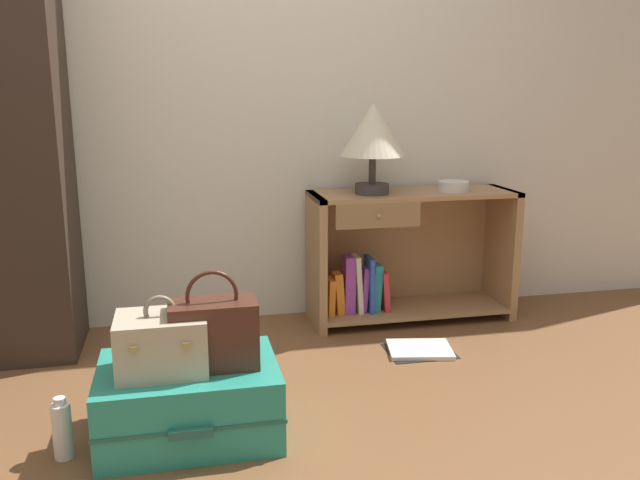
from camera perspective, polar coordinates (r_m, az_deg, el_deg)
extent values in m
plane|color=brown|center=(2.23, -4.49, -19.15)|extent=(9.00, 9.00, 0.00)
cube|color=silver|center=(3.38, -8.53, 14.85)|extent=(6.40, 0.10, 2.60)
cube|color=#A37A51|center=(3.30, -0.34, -1.87)|extent=(0.04, 0.35, 0.67)
cube|color=#A37A51|center=(3.64, 15.45, -0.93)|extent=(0.04, 0.35, 0.67)
cube|color=#A37A51|center=(3.37, 8.12, 3.99)|extent=(1.05, 0.35, 0.02)
cube|color=#A37A51|center=(3.51, 7.80, -5.85)|extent=(0.97, 0.35, 0.02)
cube|color=#A37A51|center=(3.59, 7.03, -0.74)|extent=(0.97, 0.01, 0.65)
cube|color=#8F6B47|center=(3.15, 5.06, 2.15)|extent=(0.42, 0.02, 0.12)
sphere|color=#9E844C|center=(3.14, 5.15, 2.09)|extent=(0.02, 0.02, 0.02)
cube|color=orange|center=(3.34, 0.86, -4.90)|extent=(0.04, 0.12, 0.19)
cube|color=orange|center=(3.34, 1.63, -4.62)|extent=(0.06, 0.08, 0.21)
cube|color=purple|center=(3.34, 2.51, -3.88)|extent=(0.06, 0.09, 0.30)
cube|color=beige|center=(3.35, 3.25, -3.82)|extent=(0.04, 0.11, 0.30)
cube|color=purple|center=(3.37, 3.81, -4.31)|extent=(0.04, 0.08, 0.23)
cube|color=#2D51B2|center=(3.37, 4.31, -3.83)|extent=(0.03, 0.13, 0.29)
cube|color=teal|center=(3.39, 4.88, -4.13)|extent=(0.05, 0.08, 0.25)
cube|color=red|center=(3.41, 5.57, -4.38)|extent=(0.04, 0.11, 0.21)
cylinder|color=#3D3838|center=(3.27, 4.53, 4.46)|extent=(0.17, 0.17, 0.05)
cylinder|color=#3D3838|center=(3.26, 4.56, 6.09)|extent=(0.04, 0.04, 0.14)
cone|color=beige|center=(3.24, 4.62, 9.55)|extent=(0.32, 0.32, 0.26)
cylinder|color=silver|center=(3.41, 11.53, 4.60)|extent=(0.16, 0.16, 0.05)
cube|color=teal|center=(2.38, -11.27, -13.48)|extent=(0.61, 0.43, 0.26)
cube|color=#235E52|center=(2.38, -11.27, -13.48)|extent=(0.62, 0.44, 0.01)
cube|color=#235E52|center=(2.18, -11.13, -16.14)|extent=(0.14, 0.02, 0.03)
cube|color=#B7A88E|center=(2.27, -13.59, -8.74)|extent=(0.29, 0.22, 0.19)
torus|color=gray|center=(2.23, -13.74, -5.98)|extent=(0.11, 0.02, 0.11)
cube|color=tan|center=(2.15, -15.87, -9.13)|extent=(0.02, 0.01, 0.02)
cube|color=tan|center=(2.14, -11.49, -8.94)|extent=(0.02, 0.01, 0.02)
cube|color=#472319|center=(2.26, -9.22, -8.07)|extent=(0.29, 0.16, 0.23)
torus|color=#472319|center=(2.22, -9.35, -4.79)|extent=(0.18, 0.01, 0.18)
cylinder|color=white|center=(2.38, -21.46, -15.18)|extent=(0.06, 0.06, 0.19)
cylinder|color=silver|center=(2.33, -21.68, -12.87)|extent=(0.04, 0.04, 0.02)
cube|color=white|center=(3.10, 8.65, -9.37)|extent=(0.32, 0.27, 0.02)
cube|color=black|center=(3.10, 8.65, -9.50)|extent=(0.31, 0.24, 0.01)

